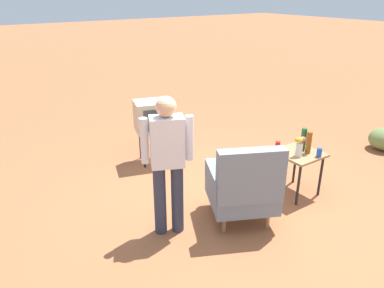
{
  "coord_description": "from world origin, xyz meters",
  "views": [
    {
      "loc": [
        2.82,
        3.04,
        2.65
      ],
      "look_at": [
        0.15,
        -0.86,
        0.65
      ],
      "focal_mm": 34.48,
      "sensor_mm": 36.0,
      "label": 1
    }
  ],
  "objects_px": {
    "soda_can_red": "(278,146)",
    "bottle_wine_green": "(303,140)",
    "flower_vase": "(300,145)",
    "armchair": "(244,186)",
    "side_table": "(298,159)",
    "person_standing": "(168,159)",
    "bottle_tall_amber": "(309,143)",
    "soda_can_blue": "(319,152)",
    "tv_on_stand": "(154,116)"
  },
  "relations": [
    {
      "from": "person_standing",
      "to": "soda_can_blue",
      "type": "distance_m",
      "value": 2.08
    },
    {
      "from": "soda_can_red",
      "to": "bottle_wine_green",
      "type": "relative_size",
      "value": 0.38
    },
    {
      "from": "bottle_wine_green",
      "to": "flower_vase",
      "type": "xyz_separation_m",
      "value": [
        0.18,
        0.09,
        -0.01
      ]
    },
    {
      "from": "soda_can_blue",
      "to": "soda_can_red",
      "type": "height_order",
      "value": "same"
    },
    {
      "from": "bottle_tall_amber",
      "to": "armchair",
      "type": "bearing_deg",
      "value": 1.8
    },
    {
      "from": "side_table",
      "to": "flower_vase",
      "type": "distance_m",
      "value": 0.27
    },
    {
      "from": "person_standing",
      "to": "tv_on_stand",
      "type": "bearing_deg",
      "value": -114.54
    },
    {
      "from": "soda_can_red",
      "to": "flower_vase",
      "type": "bearing_deg",
      "value": 106.67
    },
    {
      "from": "person_standing",
      "to": "bottle_wine_green",
      "type": "height_order",
      "value": "person_standing"
    },
    {
      "from": "armchair",
      "to": "bottle_wine_green",
      "type": "distance_m",
      "value": 1.2
    },
    {
      "from": "tv_on_stand",
      "to": "person_standing",
      "type": "relative_size",
      "value": 0.63
    },
    {
      "from": "flower_vase",
      "to": "tv_on_stand",
      "type": "bearing_deg",
      "value": -64.22
    },
    {
      "from": "soda_can_red",
      "to": "person_standing",
      "type": "bearing_deg",
      "value": -0.55
    },
    {
      "from": "tv_on_stand",
      "to": "flower_vase",
      "type": "distance_m",
      "value": 2.3
    },
    {
      "from": "bottle_tall_amber",
      "to": "flower_vase",
      "type": "xyz_separation_m",
      "value": [
        0.17,
        -0.01,
        -0.0
      ]
    },
    {
      "from": "armchair",
      "to": "person_standing",
      "type": "xyz_separation_m",
      "value": [
        0.83,
        -0.35,
        0.44
      ]
    },
    {
      "from": "armchair",
      "to": "tv_on_stand",
      "type": "height_order",
      "value": "armchair"
    },
    {
      "from": "armchair",
      "to": "tv_on_stand",
      "type": "xyz_separation_m",
      "value": [
        0.02,
        -2.11,
        0.28
      ]
    },
    {
      "from": "person_standing",
      "to": "flower_vase",
      "type": "height_order",
      "value": "person_standing"
    },
    {
      "from": "side_table",
      "to": "bottle_wine_green",
      "type": "relative_size",
      "value": 1.94
    },
    {
      "from": "side_table",
      "to": "bottle_wine_green",
      "type": "bearing_deg",
      "value": -164.3
    },
    {
      "from": "bottle_tall_amber",
      "to": "person_standing",
      "type": "bearing_deg",
      "value": -8.98
    },
    {
      "from": "side_table",
      "to": "soda_can_blue",
      "type": "relative_size",
      "value": 5.09
    },
    {
      "from": "soda_can_red",
      "to": "flower_vase",
      "type": "height_order",
      "value": "flower_vase"
    },
    {
      "from": "armchair",
      "to": "side_table",
      "type": "xyz_separation_m",
      "value": [
        -1.07,
        -0.11,
        0.03
      ]
    },
    {
      "from": "armchair",
      "to": "side_table",
      "type": "bearing_deg",
      "value": -174.28
    },
    {
      "from": "tv_on_stand",
      "to": "bottle_wine_green",
      "type": "height_order",
      "value": "tv_on_stand"
    },
    {
      "from": "tv_on_stand",
      "to": "bottle_wine_green",
      "type": "xyz_separation_m",
      "value": [
        -1.18,
        1.98,
        -0.0
      ]
    },
    {
      "from": "armchair",
      "to": "tv_on_stand",
      "type": "relative_size",
      "value": 1.03
    },
    {
      "from": "armchair",
      "to": "side_table",
      "type": "relative_size",
      "value": 1.71
    },
    {
      "from": "armchair",
      "to": "soda_can_blue",
      "type": "relative_size",
      "value": 8.69
    },
    {
      "from": "side_table",
      "to": "bottle_wine_green",
      "type": "height_order",
      "value": "bottle_wine_green"
    },
    {
      "from": "tv_on_stand",
      "to": "bottle_tall_amber",
      "type": "distance_m",
      "value": 2.39
    },
    {
      "from": "tv_on_stand",
      "to": "bottle_wine_green",
      "type": "relative_size",
      "value": 3.22
    },
    {
      "from": "tv_on_stand",
      "to": "bottle_wine_green",
      "type": "bearing_deg",
      "value": 120.69
    },
    {
      "from": "armchair",
      "to": "bottle_tall_amber",
      "type": "relative_size",
      "value": 3.53
    },
    {
      "from": "person_standing",
      "to": "bottle_wine_green",
      "type": "distance_m",
      "value": 2.0
    },
    {
      "from": "bottle_tall_amber",
      "to": "bottle_wine_green",
      "type": "xyz_separation_m",
      "value": [
        -0.0,
        -0.09,
        0.01
      ]
    },
    {
      "from": "person_standing",
      "to": "armchair",
      "type": "bearing_deg",
      "value": 157.15
    },
    {
      "from": "side_table",
      "to": "flower_vase",
      "type": "height_order",
      "value": "flower_vase"
    },
    {
      "from": "person_standing",
      "to": "bottle_tall_amber",
      "type": "distance_m",
      "value": 2.01
    },
    {
      "from": "flower_vase",
      "to": "side_table",
      "type": "bearing_deg",
      "value": -145.52
    },
    {
      "from": "side_table",
      "to": "flower_vase",
      "type": "relative_size",
      "value": 2.34
    },
    {
      "from": "tv_on_stand",
      "to": "soda_can_red",
      "type": "height_order",
      "value": "tv_on_stand"
    },
    {
      "from": "side_table",
      "to": "flower_vase",
      "type": "bearing_deg",
      "value": 34.48
    },
    {
      "from": "soda_can_blue",
      "to": "flower_vase",
      "type": "xyz_separation_m",
      "value": [
        0.2,
        -0.17,
        0.09
      ]
    },
    {
      "from": "person_standing",
      "to": "bottle_wine_green",
      "type": "relative_size",
      "value": 5.12
    },
    {
      "from": "side_table",
      "to": "soda_can_blue",
      "type": "bearing_deg",
      "value": 113.94
    },
    {
      "from": "bottle_tall_amber",
      "to": "soda_can_red",
      "type": "relative_size",
      "value": 2.46
    },
    {
      "from": "tv_on_stand",
      "to": "bottle_tall_amber",
      "type": "relative_size",
      "value": 3.43
    }
  ]
}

